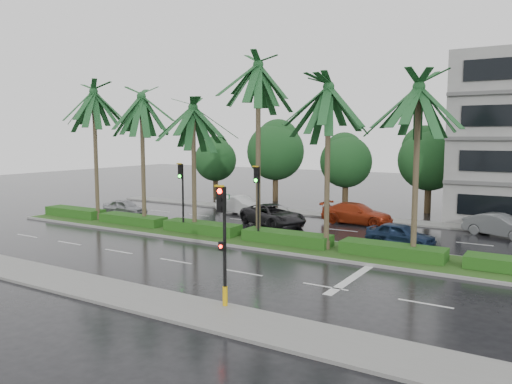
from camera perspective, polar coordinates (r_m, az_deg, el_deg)
The scene contains 18 objects.
ground at distance 29.05m, azimuth -2.69°, elevation -5.83°, with size 120.00×120.00×0.00m, color black.
near_sidewalk at distance 21.65m, azimuth -18.31°, elevation -10.28°, with size 40.00×2.40×0.12m, color slate.
far_sidewalk at distance 39.37m, azimuth 7.19°, elevation -2.55°, with size 40.00×2.00×0.12m, color slate.
median at distance 29.85m, azimuth -1.60°, elevation -5.34°, with size 36.00×4.00×0.15m.
hedge at distance 29.77m, azimuth -1.60°, elevation -4.64°, with size 35.20×1.40×0.60m.
lane_markings at distance 27.13m, azimuth 2.15°, elevation -6.69°, with size 34.00×13.06×0.01m.
palm_row at distance 30.01m, azimuth -3.67°, elevation 10.34°, with size 26.30×4.20×10.84m.
signal_near at distance 17.64m, azimuth -3.77°, elevation -5.55°, with size 0.34×0.45×4.36m.
signal_median_left at distance 31.21m, azimuth -8.49°, elevation 0.53°, with size 0.34×0.42×4.36m.
signal_median_right at distance 28.00m, azimuth 0.16°, elevation -0.06°, with size 0.34×0.42×4.36m.
street_sign at distance 29.63m, azimuth -3.78°, elevation -1.42°, with size 0.95×0.09×2.60m.
bg_trees at distance 43.90m, azimuth 10.89°, elevation 4.17°, with size 32.58×5.37×7.75m.
car_silver at distance 40.22m, azimuth -14.75°, elevation -1.71°, with size 3.65×1.47×1.25m, color #929499.
car_white at distance 39.47m, azimuth -1.78°, elevation -1.51°, with size 4.34×1.51×1.43m, color #B7B7B7.
car_darkgrey at distance 34.43m, azimuth 1.96°, elevation -2.65°, with size 5.28×2.43×1.47m, color black.
car_red at distance 35.78m, azimuth 11.46°, elevation -2.43°, with size 5.05×2.05×1.47m, color #9D2B11.
car_blue at distance 29.24m, azimuth 16.18°, elevation -4.69°, with size 3.83×1.54×1.31m, color #172746.
car_grey at distance 34.06m, azimuth 26.13°, elevation -3.46°, with size 4.26×1.48×1.40m, color slate.
Camera 1 is at (15.99, -23.46, 6.16)m, focal length 35.00 mm.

